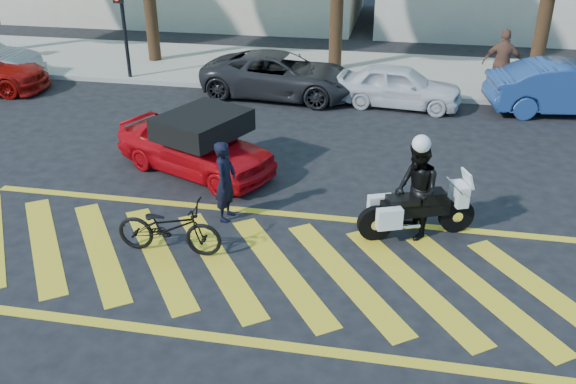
% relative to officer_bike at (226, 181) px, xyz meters
% --- Properties ---
extents(ground, '(90.00, 90.00, 0.00)m').
position_rel_officer_bike_xyz_m(ground, '(0.87, -1.54, -0.80)').
color(ground, black).
rests_on(ground, ground).
extents(sidewalk, '(60.00, 5.00, 0.15)m').
position_rel_officer_bike_xyz_m(sidewalk, '(0.87, 10.46, -0.73)').
color(sidewalk, '#9E998E').
rests_on(sidewalk, ground).
extents(crosswalk, '(12.33, 4.00, 0.01)m').
position_rel_officer_bike_xyz_m(crosswalk, '(0.83, -1.54, -0.80)').
color(crosswalk, gold).
rests_on(crosswalk, ground).
extents(signal_pole, '(0.28, 0.43, 3.20)m').
position_rel_officer_bike_xyz_m(signal_pole, '(-5.63, 8.20, 1.12)').
color(signal_pole, black).
rests_on(signal_pole, ground).
extents(officer_bike, '(0.44, 0.62, 1.60)m').
position_rel_officer_bike_xyz_m(officer_bike, '(0.00, 0.00, 0.00)').
color(officer_bike, black).
rests_on(officer_bike, ground).
extents(bicycle, '(1.90, 0.67, 0.99)m').
position_rel_officer_bike_xyz_m(bicycle, '(-0.66, -1.36, -0.30)').
color(bicycle, black).
rests_on(bicycle, ground).
extents(police_motorcycle, '(2.14, 1.16, 0.99)m').
position_rel_officer_bike_xyz_m(police_motorcycle, '(3.58, 0.01, -0.26)').
color(police_motorcycle, black).
rests_on(police_motorcycle, ground).
extents(officer_moto, '(0.97, 1.08, 1.84)m').
position_rel_officer_bike_xyz_m(officer_moto, '(3.56, 0.02, 0.12)').
color(officer_moto, black).
rests_on(officer_moto, ground).
extents(red_convertible, '(4.12, 2.97, 1.30)m').
position_rel_officer_bike_xyz_m(red_convertible, '(-1.27, 1.96, -0.15)').
color(red_convertible, '#BD0810').
rests_on(red_convertible, ground).
extents(parked_mid_left, '(4.89, 2.56, 1.31)m').
position_rel_officer_bike_xyz_m(parked_mid_left, '(-0.46, 7.66, -0.14)').
color(parked_mid_left, black).
rests_on(parked_mid_left, ground).
extents(parked_mid_right, '(3.72, 1.83, 1.22)m').
position_rel_officer_bike_xyz_m(parked_mid_right, '(3.10, 7.37, -0.19)').
color(parked_mid_right, silver).
rests_on(parked_mid_right, ground).
extents(parked_right, '(4.53, 2.11, 1.44)m').
position_rel_officer_bike_xyz_m(parked_right, '(7.75, 7.66, -0.08)').
color(parked_right, navy).
rests_on(parked_right, ground).
extents(pedestrian_right, '(1.18, 0.55, 1.96)m').
position_rel_officer_bike_xyz_m(pedestrian_right, '(6.03, 8.47, 0.33)').
color(pedestrian_right, brown).
rests_on(pedestrian_right, sidewalk).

